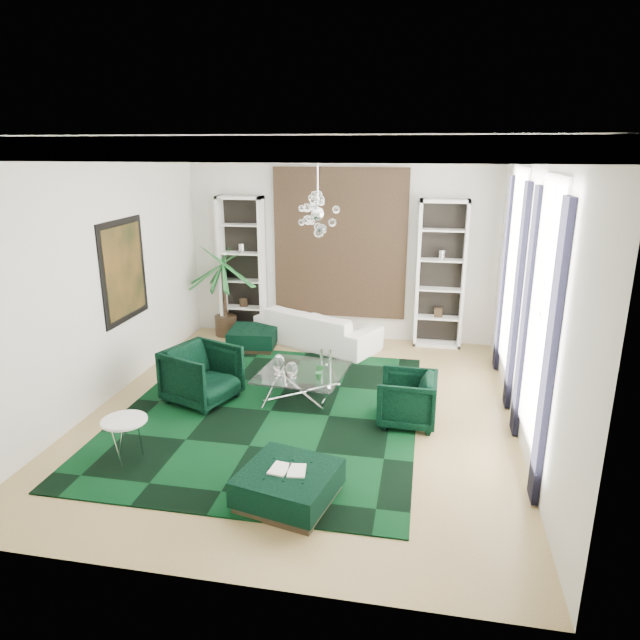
% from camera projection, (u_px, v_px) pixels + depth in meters
% --- Properties ---
extents(floor, '(6.00, 7.00, 0.02)m').
position_uv_depth(floor, '(302.00, 411.00, 8.37)').
color(floor, tan).
rests_on(floor, ground).
extents(ceiling, '(6.00, 7.00, 0.02)m').
position_uv_depth(ceiling, '(300.00, 139.00, 7.25)').
color(ceiling, white).
rests_on(ceiling, ground).
extents(wall_back, '(6.00, 0.02, 3.80)m').
position_uv_depth(wall_back, '(340.00, 243.00, 11.11)').
color(wall_back, silver).
rests_on(wall_back, ground).
extents(wall_front, '(6.00, 0.02, 3.80)m').
position_uv_depth(wall_front, '(205.00, 386.00, 4.51)').
color(wall_front, silver).
rests_on(wall_front, ground).
extents(wall_left, '(0.02, 7.00, 3.80)m').
position_uv_depth(wall_left, '(101.00, 276.00, 8.35)').
color(wall_left, silver).
rests_on(wall_left, ground).
extents(wall_right, '(0.02, 7.00, 3.80)m').
position_uv_depth(wall_right, '(531.00, 295.00, 7.27)').
color(wall_right, silver).
rests_on(wall_right, ground).
extents(crown_molding, '(6.00, 7.00, 0.18)m').
position_uv_depth(crown_molding, '(300.00, 148.00, 7.28)').
color(crown_molding, white).
rests_on(crown_molding, ceiling).
extents(ceiling_medallion, '(0.90, 0.90, 0.05)m').
position_uv_depth(ceiling_medallion, '(305.00, 142.00, 7.54)').
color(ceiling_medallion, white).
rests_on(ceiling_medallion, ceiling).
extents(tapestry, '(2.50, 0.06, 2.80)m').
position_uv_depth(tapestry, '(340.00, 244.00, 11.06)').
color(tapestry, black).
rests_on(tapestry, wall_back).
extents(shelving_left, '(0.90, 0.38, 2.80)m').
position_uv_depth(shelving_left, '(242.00, 267.00, 11.41)').
color(shelving_left, white).
rests_on(shelving_left, floor).
extents(shelving_right, '(0.90, 0.38, 2.80)m').
position_uv_depth(shelving_right, '(441.00, 275.00, 10.72)').
color(shelving_right, white).
rests_on(shelving_right, floor).
extents(painting, '(0.04, 1.30, 1.60)m').
position_uv_depth(painting, '(124.00, 271.00, 8.92)').
color(painting, black).
rests_on(painting, wall_left).
extents(window_near, '(0.03, 1.10, 2.90)m').
position_uv_depth(window_near, '(542.00, 314.00, 6.43)').
color(window_near, white).
rests_on(window_near, wall_right).
extents(curtain_near_a, '(0.07, 0.30, 3.25)m').
position_uv_depth(curtain_near_a, '(550.00, 359.00, 5.78)').
color(curtain_near_a, black).
rests_on(curtain_near_a, floor).
extents(curtain_near_b, '(0.07, 0.30, 3.25)m').
position_uv_depth(curtain_near_b, '(526.00, 316.00, 7.24)').
color(curtain_near_b, black).
rests_on(curtain_near_b, floor).
extents(window_far, '(0.03, 1.10, 2.90)m').
position_uv_depth(window_far, '(514.00, 271.00, 8.69)').
color(window_far, white).
rests_on(window_far, wall_right).
extents(curtain_far_a, '(0.07, 0.30, 3.25)m').
position_uv_depth(curtain_far_a, '(517.00, 299.00, 8.03)').
color(curtain_far_a, black).
rests_on(curtain_far_a, floor).
extents(curtain_far_b, '(0.07, 0.30, 3.25)m').
position_uv_depth(curtain_far_b, '(504.00, 276.00, 9.50)').
color(curtain_far_b, black).
rests_on(curtain_far_b, floor).
extents(rug, '(4.20, 5.00, 0.02)m').
position_uv_depth(rug, '(271.00, 411.00, 8.32)').
color(rug, black).
rests_on(rug, floor).
extents(sofa, '(2.61, 1.87, 0.71)m').
position_uv_depth(sofa, '(317.00, 328.00, 11.02)').
color(sofa, white).
rests_on(sofa, floor).
extents(armchair_left, '(1.21, 1.20, 0.86)m').
position_uv_depth(armchair_left, '(202.00, 375.00, 8.55)').
color(armchair_left, black).
rests_on(armchair_left, floor).
extents(armchair_right, '(0.82, 0.80, 0.73)m').
position_uv_depth(armchair_right, '(407.00, 399.00, 7.89)').
color(armchair_right, black).
rests_on(armchair_right, floor).
extents(coffee_table, '(1.39, 1.39, 0.43)m').
position_uv_depth(coffee_table, '(303.00, 385.00, 8.74)').
color(coffee_table, white).
rests_on(coffee_table, floor).
extents(ottoman_side, '(0.95, 0.95, 0.39)m').
position_uv_depth(ottoman_side, '(254.00, 338.00, 10.91)').
color(ottoman_side, black).
rests_on(ottoman_side, floor).
extents(ottoman_front, '(1.15, 1.15, 0.38)m').
position_uv_depth(ottoman_front, '(288.00, 486.00, 6.17)').
color(ottoman_front, black).
rests_on(ottoman_front, floor).
extents(book, '(0.40, 0.26, 0.03)m').
position_uv_depth(book, '(288.00, 469.00, 6.11)').
color(book, white).
rests_on(book, ottoman_front).
extents(side_table, '(0.68, 0.68, 0.53)m').
position_uv_depth(side_table, '(126.00, 440.00, 6.99)').
color(side_table, white).
rests_on(side_table, floor).
extents(palm, '(1.79, 1.79, 2.42)m').
position_uv_depth(palm, '(224.00, 277.00, 11.38)').
color(palm, '#21682D').
rests_on(palm, floor).
extents(chandelier, '(0.79, 0.79, 0.65)m').
position_uv_depth(chandelier, '(318.00, 214.00, 7.64)').
color(chandelier, white).
rests_on(chandelier, ceiling).
extents(table_plant, '(0.17, 0.15, 0.25)m').
position_uv_depth(table_plant, '(320.00, 372.00, 8.33)').
color(table_plant, '#21682D').
rests_on(table_plant, coffee_table).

